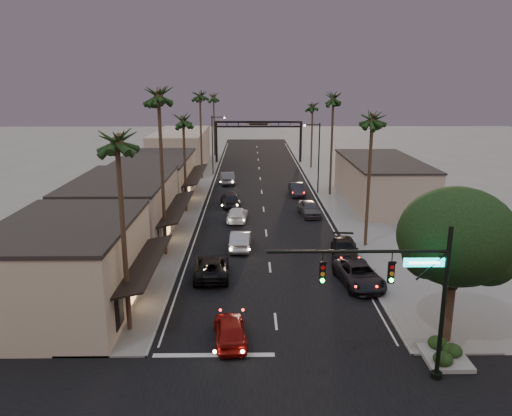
{
  "coord_description": "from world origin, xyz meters",
  "views": [
    {
      "loc": [
        -1.55,
        -17.57,
        14.24
      ],
      "look_at": [
        -0.97,
        27.92,
        2.5
      ],
      "focal_mm": 35.0,
      "sensor_mm": 36.0,
      "label": 1
    }
  ],
  "objects_px": {
    "traffic_signal": "(405,282)",
    "oncoming_pickup": "(212,267)",
    "arch": "(259,131)",
    "streetlight_right": "(317,152)",
    "palm_lb": "(158,91)",
    "palm_rc": "(313,104)",
    "palm_la": "(116,134)",
    "streetlight_left": "(214,140)",
    "corner_tree": "(458,240)",
    "palm_lc": "(183,116)",
    "palm_ra": "(373,115)",
    "curbside_near": "(359,275)",
    "palm_rb": "(333,95)",
    "oncoming_red": "(230,329)",
    "palm_far": "(213,95)",
    "palm_ld": "(200,93)",
    "oncoming_silver": "(240,240)",
    "curbside_black": "(345,249)"
  },
  "relations": [
    {
      "from": "traffic_signal",
      "to": "palm_rc",
      "type": "bearing_deg",
      "value": 87.22
    },
    {
      "from": "palm_lc",
      "to": "palm_rb",
      "type": "height_order",
      "value": "palm_rb"
    },
    {
      "from": "arch",
      "to": "oncoming_red",
      "type": "bearing_deg",
      "value": -92.45
    },
    {
      "from": "palm_rc",
      "to": "oncoming_red",
      "type": "relative_size",
      "value": 2.8
    },
    {
      "from": "corner_tree",
      "to": "palm_lc",
      "type": "xyz_separation_m",
      "value": [
        -18.08,
        28.55,
        4.49
      ]
    },
    {
      "from": "streetlight_right",
      "to": "palm_lb",
      "type": "distance_m",
      "value": 28.89
    },
    {
      "from": "palm_ld",
      "to": "palm_rc",
      "type": "height_order",
      "value": "palm_ld"
    },
    {
      "from": "palm_rb",
      "to": "oncoming_red",
      "type": "height_order",
      "value": "palm_rb"
    },
    {
      "from": "streetlight_left",
      "to": "palm_lb",
      "type": "relative_size",
      "value": 0.59
    },
    {
      "from": "corner_tree",
      "to": "palm_lb",
      "type": "relative_size",
      "value": 0.58
    },
    {
      "from": "traffic_signal",
      "to": "oncoming_pickup",
      "type": "distance_m",
      "value": 17.16
    },
    {
      "from": "arch",
      "to": "palm_rb",
      "type": "bearing_deg",
      "value": -71.7
    },
    {
      "from": "palm_ld",
      "to": "oncoming_red",
      "type": "height_order",
      "value": "palm_ld"
    },
    {
      "from": "palm_rb",
      "to": "oncoming_pickup",
      "type": "bearing_deg",
      "value": -115.88
    },
    {
      "from": "oncoming_red",
      "to": "curbside_black",
      "type": "bearing_deg",
      "value": -129.53
    },
    {
      "from": "streetlight_right",
      "to": "palm_rb",
      "type": "distance_m",
      "value": 7.35
    },
    {
      "from": "palm_lc",
      "to": "oncoming_red",
      "type": "distance_m",
      "value": 30.56
    },
    {
      "from": "streetlight_left",
      "to": "oncoming_pickup",
      "type": "bearing_deg",
      "value": -86.48
    },
    {
      "from": "arch",
      "to": "streetlight_right",
      "type": "bearing_deg",
      "value": -74.53
    },
    {
      "from": "corner_tree",
      "to": "palm_lc",
      "type": "relative_size",
      "value": 0.72
    },
    {
      "from": "palm_rb",
      "to": "palm_rc",
      "type": "relative_size",
      "value": 1.16
    },
    {
      "from": "palm_lc",
      "to": "palm_rc",
      "type": "height_order",
      "value": "same"
    },
    {
      "from": "palm_la",
      "to": "corner_tree",
      "type": "bearing_deg",
      "value": -4.9
    },
    {
      "from": "palm_ra",
      "to": "streetlight_left",
      "type": "bearing_deg",
      "value": 114.54
    },
    {
      "from": "palm_far",
      "to": "curbside_near",
      "type": "xyz_separation_m",
      "value": [
        14.5,
        -62.51,
        -10.67
      ]
    },
    {
      "from": "palm_la",
      "to": "palm_lb",
      "type": "xyz_separation_m",
      "value": [
        -0.0,
        13.0,
        1.94
      ]
    },
    {
      "from": "palm_ra",
      "to": "curbside_near",
      "type": "relative_size",
      "value": 2.37
    },
    {
      "from": "palm_lb",
      "to": "palm_rc",
      "type": "bearing_deg",
      "value": 67.73
    },
    {
      "from": "curbside_near",
      "to": "curbside_black",
      "type": "bearing_deg",
      "value": 82.26
    },
    {
      "from": "streetlight_left",
      "to": "palm_lb",
      "type": "xyz_separation_m",
      "value": [
        -1.68,
        -36.0,
        8.06
      ]
    },
    {
      "from": "streetlight_right",
      "to": "palm_la",
      "type": "distance_m",
      "value": 39.68
    },
    {
      "from": "palm_lb",
      "to": "palm_lc",
      "type": "bearing_deg",
      "value": 90.0
    },
    {
      "from": "arch",
      "to": "streetlight_left",
      "type": "distance_m",
      "value": 13.85
    },
    {
      "from": "streetlight_right",
      "to": "palm_la",
      "type": "height_order",
      "value": "palm_la"
    },
    {
      "from": "corner_tree",
      "to": "arch",
      "type": "height_order",
      "value": "corner_tree"
    },
    {
      "from": "streetlight_right",
      "to": "curbside_near",
      "type": "height_order",
      "value": "streetlight_right"
    },
    {
      "from": "palm_rb",
      "to": "palm_rc",
      "type": "height_order",
      "value": "palm_rb"
    },
    {
      "from": "corner_tree",
      "to": "palm_far",
      "type": "height_order",
      "value": "palm_far"
    },
    {
      "from": "streetlight_left",
      "to": "palm_la",
      "type": "relative_size",
      "value": 0.68
    },
    {
      "from": "corner_tree",
      "to": "oncoming_pickup",
      "type": "xyz_separation_m",
      "value": [
        -13.89,
        9.74,
        -5.22
      ]
    },
    {
      "from": "palm_ld",
      "to": "palm_lc",
      "type": "bearing_deg",
      "value": -90.0
    },
    {
      "from": "palm_lc",
      "to": "arch",
      "type": "bearing_deg",
      "value": 75.8
    },
    {
      "from": "streetlight_left",
      "to": "palm_rc",
      "type": "height_order",
      "value": "palm_rc"
    },
    {
      "from": "arch",
      "to": "curbside_near",
      "type": "xyz_separation_m",
      "value": [
        6.2,
        -54.51,
        -4.76
      ]
    },
    {
      "from": "traffic_signal",
      "to": "oncoming_pickup",
      "type": "height_order",
      "value": "traffic_signal"
    },
    {
      "from": "traffic_signal",
      "to": "palm_la",
      "type": "bearing_deg",
      "value": 160.71
    },
    {
      "from": "palm_far",
      "to": "curbside_near",
      "type": "bearing_deg",
      "value": -76.94
    },
    {
      "from": "oncoming_silver",
      "to": "curbside_black",
      "type": "xyz_separation_m",
      "value": [
        8.58,
        -2.57,
        -0.03
      ]
    },
    {
      "from": "palm_far",
      "to": "corner_tree",
      "type": "bearing_deg",
      "value": -75.86
    },
    {
      "from": "streetlight_right",
      "to": "palm_ra",
      "type": "height_order",
      "value": "palm_ra"
    }
  ]
}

